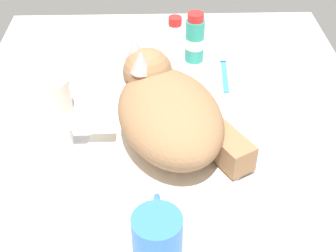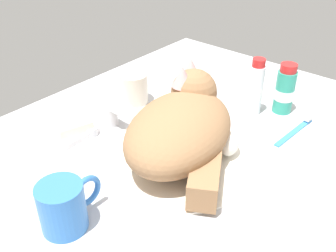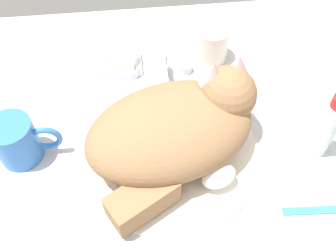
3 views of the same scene
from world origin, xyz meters
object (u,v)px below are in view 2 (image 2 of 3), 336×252
toothpaste_bottle (255,89)px  faucet (114,116)px  coffee_mug (64,206)px  toothbrush (296,129)px  soap_bar (74,127)px  rinse_cup (134,88)px  mouthwash_bottle (285,90)px  cat (183,125)px

toothpaste_bottle → faucet: bearing=141.5°
coffee_mug → toothbrush: size_ratio=0.78×
faucet → soap_bar: (-7.89, 4.03, -0.61)cm
coffee_mug → rinse_cup: coffee_mug is taller
toothbrush → mouthwash_bottle: bearing=47.1°
cat → coffee_mug: bearing=175.0°
coffee_mug → rinse_cup: size_ratio=1.52×
soap_bar → mouthwash_bottle: (38.11, -28.80, 3.25)cm
mouthwash_bottle → toothbrush: 10.16cm
rinse_cup → toothbrush: size_ratio=0.52×
rinse_cup → soap_bar: 18.97cm
soap_bar → mouthwash_bottle: mouthwash_bottle is taller
rinse_cup → mouthwash_bottle: 35.33cm
coffee_mug → toothpaste_bottle: (49.91, -4.42, 2.20)cm
toothpaste_bottle → mouthwash_bottle: 7.05cm
rinse_cup → toothpaste_bottle: toothpaste_bottle is taller
rinse_cup → soap_bar: (-18.89, -0.79, -1.45)cm
soap_bar → mouthwash_bottle: size_ratio=0.62×
toothbrush → cat: bearing=149.4°
rinse_cup → toothbrush: (13.17, -36.08, -3.17)cm
faucet → toothbrush: bearing=-52.3°
mouthwash_bottle → rinse_cup: bearing=123.0°
rinse_cup → soap_bar: rinse_cup is taller
faucet → rinse_cup: 12.04cm
faucet → toothpaste_bottle: (25.12, -19.96, 3.42)cm
faucet → cat: size_ratio=0.43×
cat → toothbrush: size_ratio=2.17×
cat → toothpaste_bottle: 23.79cm
soap_bar → toothpaste_bottle: size_ratio=0.54×
faucet → mouthwash_bottle: size_ratio=1.13×
rinse_cup → toothbrush: rinse_cup is taller
rinse_cup → toothpaste_bottle: 28.63cm
soap_bar → faucet: bearing=-27.0°
faucet → toothpaste_bottle: size_ratio=1.00×
soap_bar → toothbrush: soap_bar is taller
toothbrush → soap_bar: bearing=132.3°
coffee_mug → soap_bar: 25.91cm
toothbrush → rinse_cup: bearing=110.1°
cat → toothbrush: bearing=-30.6°
rinse_cup → toothpaste_bottle: (14.12, -24.77, 2.57)cm
toothpaste_bottle → soap_bar: bearing=144.0°
coffee_mug → toothpaste_bottle: toothpaste_bottle is taller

